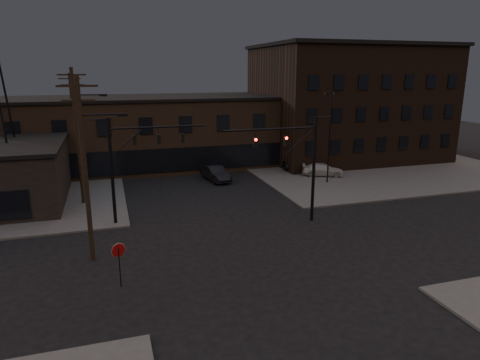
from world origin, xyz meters
name	(u,v)px	position (x,y,z in m)	size (l,w,h in m)	color
ground	(251,253)	(0.00, 0.00, 0.00)	(140.00, 140.00, 0.00)	black
sidewalk_ne	(360,162)	(22.00, 22.00, 0.07)	(30.00, 30.00, 0.15)	#474744
building_row	(177,132)	(0.00, 28.00, 4.00)	(40.00, 12.00, 8.00)	#4A3727
building_right	(347,104)	(22.00, 26.00, 7.00)	(22.00, 16.00, 14.00)	black
traffic_signal_near	(300,159)	(5.36, 4.50, 4.93)	(7.12, 0.24, 8.00)	black
traffic_signal_far	(129,158)	(-6.72, 8.00, 5.01)	(7.12, 0.24, 8.00)	black
stop_sign	(119,255)	(-8.00, -1.99, 1.84)	(0.72, 0.33, 2.48)	black
utility_pole_near	(86,166)	(-9.43, 2.00, 5.87)	(3.70, 0.28, 11.00)	black
utility_pole_mid	(78,134)	(-10.44, 14.00, 6.13)	(3.70, 0.28, 11.50)	black
utility_pole_far	(74,122)	(-11.50, 26.00, 5.78)	(2.20, 0.28, 11.00)	black
lot_light_a	(330,130)	(13.00, 14.00, 5.51)	(1.50, 0.28, 9.14)	black
lot_light_b	(355,122)	(19.00, 19.00, 5.51)	(1.50, 0.28, 9.14)	black
parked_car_lot_a	(302,164)	(12.83, 19.57, 0.92)	(1.81, 4.50, 1.53)	black
parked_car_lot_b	(323,170)	(13.93, 16.71, 0.80)	(1.81, 4.46, 1.29)	#BDBEC0
car_crossing	(216,173)	(2.41, 18.63, 0.78)	(1.65, 4.74, 1.56)	black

